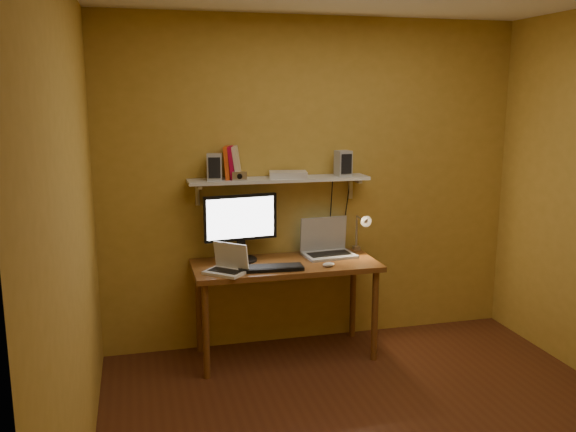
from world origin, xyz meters
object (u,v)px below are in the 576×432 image
object	(u,v)px
laptop	(327,245)
speaker_left	(214,167)
wall_shelf	(279,180)
mouse	(329,264)
netbook	(228,265)
router	(288,175)
desk_lamp	(362,228)
shelf_camera	(240,176)
monitor	(241,224)
speaker_right	(343,163)
desk	(285,274)
keyboard	(271,268)

from	to	relation	value
laptop	speaker_left	xyz separation A→B (m)	(-0.87, 0.03, 0.65)
wall_shelf	mouse	xyz separation A→B (m)	(0.29, -0.38, -0.59)
netbook	router	world-z (taller)	router
wall_shelf	desk_lamp	xyz separation A→B (m)	(0.66, -0.07, -0.40)
mouse	shelf_camera	xyz separation A→B (m)	(-0.61, 0.30, 0.64)
netbook	shelf_camera	world-z (taller)	shelf_camera
monitor	laptop	bearing A→B (deg)	-5.57
speaker_left	netbook	bearing A→B (deg)	-75.52
wall_shelf	monitor	size ratio (longest dim) A/B	2.47
mouse	desk_lamp	size ratio (longest dim) A/B	0.24
laptop	speaker_right	distance (m)	0.66
desk	shelf_camera	distance (m)	0.82
laptop	keyboard	distance (m)	0.61
monitor	desk_lamp	xyz separation A→B (m)	(0.97, -0.01, -0.08)
laptop	router	distance (m)	0.65
speaker_right	router	xyz separation A→B (m)	(-0.45, 0.00, -0.08)
netbook	speaker_right	world-z (taller)	speaker_right
netbook	speaker_right	bearing A→B (deg)	60.33
wall_shelf	netbook	bearing A→B (deg)	-143.84
desk	shelf_camera	world-z (taller)	shelf_camera
shelf_camera	speaker_right	bearing A→B (deg)	4.19
monitor	netbook	world-z (taller)	monitor
monitor	router	bearing A→B (deg)	-0.20
speaker_right	mouse	bearing A→B (deg)	-130.31
desk_lamp	speaker_left	bearing A→B (deg)	177.05
wall_shelf	speaker_left	size ratio (longest dim) A/B	7.11
speaker_left	wall_shelf	bearing A→B (deg)	8.87
desk	shelf_camera	size ratio (longest dim) A/B	12.44
desk	shelf_camera	bearing A→B (deg)	159.34
wall_shelf	mouse	distance (m)	0.76
desk_lamp	mouse	bearing A→B (deg)	-140.62
mouse	speaker_left	distance (m)	1.12
netbook	router	size ratio (longest dim) A/B	1.19
desk	mouse	size ratio (longest dim) A/B	15.29
netbook	desk	bearing A→B (deg)	59.09
netbook	speaker_left	distance (m)	0.74
speaker_right	router	bearing A→B (deg)	171.56
desk	laptop	xyz separation A→B (m)	(0.38, 0.16, 0.16)
mouse	desk_lamp	xyz separation A→B (m)	(0.37, 0.31, 0.19)
wall_shelf	netbook	world-z (taller)	wall_shelf
keyboard	router	size ratio (longest dim) A/B	1.66
wall_shelf	desk	bearing A→B (deg)	-90.00
desk	netbook	distance (m)	0.50
mouse	netbook	bearing A→B (deg)	171.90
keyboard	speaker_left	world-z (taller)	speaker_left
desk	speaker_right	world-z (taller)	speaker_right
laptop	speaker_left	bearing A→B (deg)	173.04
wall_shelf	keyboard	distance (m)	0.71
netbook	speaker_left	size ratio (longest dim) A/B	1.72
desk	router	bearing A→B (deg)	69.77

